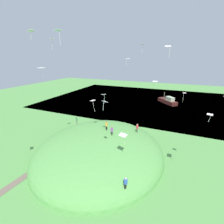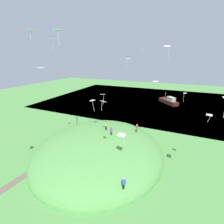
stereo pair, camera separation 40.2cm
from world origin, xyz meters
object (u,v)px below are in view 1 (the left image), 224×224
object	(u,v)px
kite_3	(42,68)
kite_12	(58,31)
person_on_hilltop	(112,130)
kite_10	(184,93)
kite_9	(31,31)
kite_0	(210,115)
kite_5	(123,135)
kite_13	(93,101)
kite_1	(155,81)
kite_6	(128,59)
boat_on_lake	(168,101)
person_with_child	(77,120)
kite_4	(142,45)
kite_14	(104,95)
kite_11	(52,39)
kite_7	(168,47)
person_walking_path	(126,182)
person_watching_kites	(106,125)
person_near_shore	(137,127)
kite_8	(105,102)

from	to	relation	value
kite_3	kite_12	world-z (taller)	kite_12
person_on_hilltop	kite_10	world-z (taller)	kite_10
kite_12	kite_9	bearing A→B (deg)	-93.94
person_on_hilltop	kite_9	distance (m)	18.60
kite_0	kite_5	bearing A→B (deg)	-65.71
kite_3	kite_13	bearing A→B (deg)	149.53
kite_1	kite_6	size ratio (longest dim) A/B	0.77
boat_on_lake	person_with_child	size ratio (longest dim) A/B	4.35
kite_4	kite_9	distance (m)	22.47
kite_1	kite_6	xyz separation A→B (m)	(1.87, -6.40, 5.05)
person_with_child	kite_9	world-z (taller)	kite_9
kite_3	kite_14	world-z (taller)	kite_3
kite_0	kite_3	bearing A→B (deg)	-77.53
person_with_child	kite_11	xyz separation A→B (m)	(1.61, -2.98, 16.99)
kite_6	kite_13	world-z (taller)	kite_6
kite_7	person_with_child	bearing A→B (deg)	-101.33
kite_7	kite_5	bearing A→B (deg)	-30.11
kite_0	kite_6	size ratio (longest dim) A/B	0.63
person_walking_path	kite_9	distance (m)	22.83
person_watching_kites	boat_on_lake	bearing A→B (deg)	-16.52
kite_7	kite_11	size ratio (longest dim) A/B	0.74
person_near_shore	person_watching_kites	bearing A→B (deg)	60.16
kite_10	person_watching_kites	bearing A→B (deg)	-39.34
person_near_shore	kite_5	size ratio (longest dim) A/B	1.26
kite_4	boat_on_lake	bearing A→B (deg)	164.99
person_walking_path	kite_11	xyz separation A→B (m)	(-11.80, -19.23, 17.20)
person_on_hilltop	kite_6	distance (m)	18.13
person_watching_kites	person_walking_path	bearing A→B (deg)	-146.97
boat_on_lake	kite_6	bearing A→B (deg)	-62.86
kite_13	kite_9	bearing A→B (deg)	-40.32
kite_7	person_on_hilltop	bearing A→B (deg)	-78.85
person_walking_path	person_with_child	xyz separation A→B (m)	(-13.40, -16.25, 0.21)
kite_10	kite_11	bearing A→B (deg)	-61.66
person_on_hilltop	kite_14	size ratio (longest dim) A/B	1.04
kite_13	kite_14	bearing A→B (deg)	47.90
person_on_hilltop	person_near_shore	size ratio (longest dim) A/B	0.92
kite_3	kite_4	size ratio (longest dim) A/B	0.68
kite_0	person_watching_kites	bearing A→B (deg)	-97.72
person_near_shore	kite_1	world-z (taller)	kite_1
person_watching_kites	kite_8	xyz separation A→B (m)	(7.78, 3.41, 6.76)
kite_11	kite_12	xyz separation A→B (m)	(9.01, 9.33, -0.37)
person_walking_path	kite_3	bearing A→B (deg)	-76.87
person_on_hilltop	kite_12	bearing A→B (deg)	109.57
person_watching_kites	kite_0	bearing A→B (deg)	-100.13
kite_0	kite_13	xyz separation A→B (m)	(-1.93, -17.83, -0.61)
boat_on_lake	kite_4	xyz separation A→B (m)	(23.25, -6.24, 18.25)
person_with_child	kite_6	world-z (taller)	kite_6
kite_0	kite_7	xyz separation A→B (m)	(-2.17, -6.05, 8.14)
person_near_shore	person_with_child	distance (m)	14.70
kite_9	kite_14	world-z (taller)	kite_9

